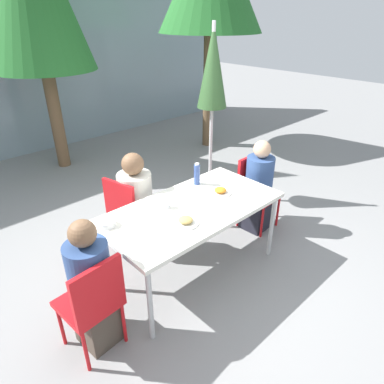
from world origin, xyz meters
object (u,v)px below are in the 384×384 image
object	(u,v)px
person_far	(136,206)
salad_bowl	(107,223)
closed_umbrella	(213,75)
chair_right	(255,187)
person_right	(258,189)
chair_left	(93,300)
drinking_cup	(166,204)
person_left	(92,289)
chair_far	(128,210)
bottle	(197,174)

from	to	relation	value
person_far	salad_bowl	xyz separation A→B (m)	(-0.57, -0.44, 0.25)
closed_umbrella	salad_bowl	world-z (taller)	closed_umbrella
chair_right	closed_umbrella	distance (m)	1.43
chair_right	salad_bowl	distance (m)	1.90
person_far	salad_bowl	size ratio (longest dim) A/B	7.90
chair_right	person_right	size ratio (longest dim) A/B	0.78
chair_left	drinking_cup	distance (m)	1.05
salad_bowl	person_right	bearing A→B (deg)	-5.97
chair_right	drinking_cup	world-z (taller)	chair_right
drinking_cup	chair_left	bearing A→B (deg)	-161.14
chair_left	person_left	distance (m)	0.10
person_left	person_right	distance (m)	2.20
person_far	chair_far	bearing A→B (deg)	-121.96
person_far	drinking_cup	xyz separation A→B (m)	(-0.03, -0.54, 0.27)
chair_left	chair_right	distance (m)	2.31
chair_left	salad_bowl	bearing A→B (deg)	41.44
chair_left	closed_umbrella	distance (m)	2.90
person_right	drinking_cup	distance (m)	1.32
chair_right	chair_far	xyz separation A→B (m)	(-1.40, 0.58, 0.00)
chair_right	salad_bowl	world-z (taller)	chair_right
person_far	chair_left	bearing A→B (deg)	-61.87
chair_right	person_far	world-z (taller)	person_far
chair_far	person_left	bearing A→B (deg)	-59.57
person_right	salad_bowl	world-z (taller)	person_right
chair_left	closed_umbrella	bearing A→B (deg)	20.74
chair_left	person_left	world-z (taller)	person_left
chair_right	bottle	size ratio (longest dim) A/B	3.72
person_far	salad_bowl	bearing A→B (deg)	-65.97
chair_far	salad_bowl	world-z (taller)	chair_far
bottle	salad_bowl	size ratio (longest dim) A/B	1.64
person_right	closed_umbrella	xyz separation A→B (m)	(0.15, 0.92, 1.14)
chair_far	person_far	size ratio (longest dim) A/B	0.77
bottle	chair_left	bearing A→B (deg)	-162.14
salad_bowl	chair_left	bearing A→B (deg)	-133.57
chair_left	bottle	distance (m)	1.61
person_left	person_right	bearing A→B (deg)	-1.07
person_left	chair_far	size ratio (longest dim) A/B	1.29
person_far	closed_umbrella	world-z (taller)	closed_umbrella
closed_umbrella	salad_bowl	bearing A→B (deg)	-159.93
person_left	drinking_cup	distance (m)	0.98
person_left	drinking_cup	world-z (taller)	person_left
bottle	person_left	bearing A→B (deg)	-164.69
chair_left	person_far	world-z (taller)	person_far
person_right	chair_far	world-z (taller)	person_right
chair_far	person_far	xyz separation A→B (m)	(0.09, -0.03, 0.02)
chair_left	drinking_cup	world-z (taller)	chair_left
person_left	chair_far	world-z (taller)	person_left
chair_right	drinking_cup	size ratio (longest dim) A/B	9.99
person_right	closed_umbrella	size ratio (longest dim) A/B	0.49
chair_left	bottle	xyz separation A→B (m)	(1.49, 0.48, 0.36)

